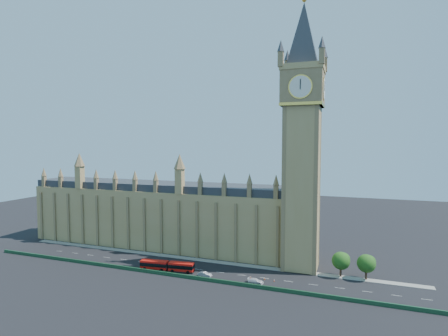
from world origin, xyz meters
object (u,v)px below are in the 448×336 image
(red_bus, at_px, (167,266))
(car_white, at_px, (256,281))
(car_silver, at_px, (205,274))
(car_grey, at_px, (184,268))

(red_bus, relative_size, car_white, 3.84)
(red_bus, distance_m, car_silver, 14.90)
(red_bus, distance_m, car_white, 32.49)
(car_silver, relative_size, car_white, 0.92)
(red_bus, distance_m, car_grey, 6.09)
(car_silver, xyz_separation_m, car_white, (17.61, 0.30, -0.04))
(red_bus, xyz_separation_m, car_grey, (5.31, 2.83, -0.94))
(car_silver, bearing_deg, car_white, -87.09)
(red_bus, bearing_deg, car_white, -7.76)
(red_bus, bearing_deg, car_silver, -9.55)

